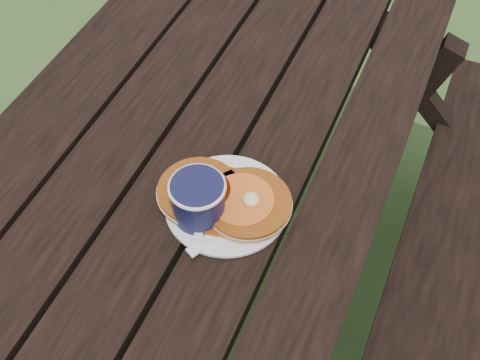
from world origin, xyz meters
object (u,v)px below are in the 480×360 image
at_px(pancake_stack, 225,198).
at_px(coffee_cup, 198,200).
at_px(picnic_table, 199,262).
at_px(plate, 227,205).

distance_m(pancake_stack, coffee_cup, 0.06).
distance_m(picnic_table, coffee_cup, 0.46).
bearing_deg(plate, picnic_table, 148.63).
bearing_deg(pancake_stack, coffee_cup, -127.86).
bearing_deg(plate, pancake_stack, -151.17).
xyz_separation_m(picnic_table, coffee_cup, (0.08, -0.11, 0.44)).
bearing_deg(pancake_stack, picnic_table, 147.38).
relative_size(plate, coffee_cup, 2.19).
relative_size(plate, pancake_stack, 0.90).
bearing_deg(coffee_cup, plate, 50.79).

